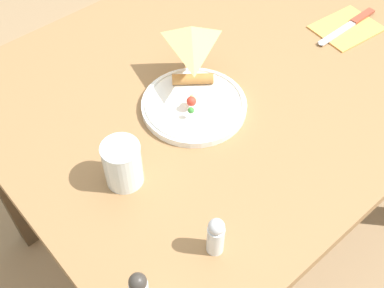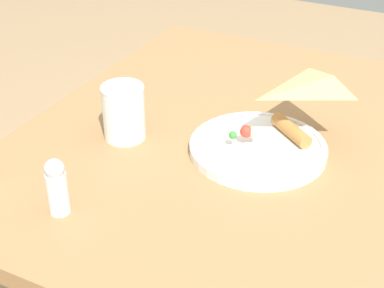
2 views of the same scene
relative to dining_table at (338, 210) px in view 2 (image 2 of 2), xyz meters
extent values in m
cube|color=olive|center=(0.00, 0.00, 0.08)|extent=(1.12, 0.89, 0.03)
cube|color=#4C3823|center=(0.51, -0.40, -0.28)|extent=(0.06, 0.06, 0.70)
cylinder|color=white|center=(0.14, 0.03, 0.11)|extent=(0.23, 0.23, 0.02)
torus|color=white|center=(0.14, 0.03, 0.11)|extent=(0.22, 0.22, 0.01)
pyramid|color=#E0B266|center=(0.15, 0.04, 0.12)|extent=(0.17, 0.18, 0.02)
cylinder|color=#B77A3D|center=(0.10, -0.02, 0.13)|extent=(0.09, 0.08, 0.02)
sphere|color=#388433|center=(0.18, 0.06, 0.14)|extent=(0.01, 0.01, 0.01)
sphere|color=red|center=(0.16, 0.05, 0.14)|extent=(0.02, 0.02, 0.02)
sphere|color=#EFDB93|center=(0.15, 0.04, 0.14)|extent=(0.02, 0.02, 0.02)
cylinder|color=white|center=(0.37, 0.09, 0.15)|extent=(0.07, 0.07, 0.10)
cylinder|color=white|center=(0.37, 0.09, 0.13)|extent=(0.06, 0.06, 0.07)
torus|color=white|center=(0.37, 0.09, 0.19)|extent=(0.07, 0.07, 0.00)
cylinder|color=white|center=(0.34, 0.31, 0.13)|extent=(0.03, 0.03, 0.07)
sphere|color=silver|center=(0.34, 0.31, 0.17)|extent=(0.03, 0.03, 0.03)
camera|label=1|loc=(0.63, 0.59, 0.86)|focal=45.00mm
camera|label=2|loc=(-0.14, 0.83, 0.63)|focal=55.00mm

